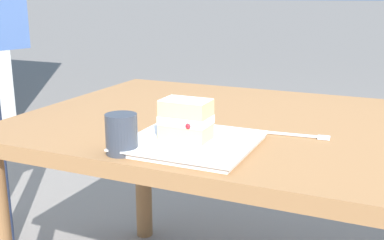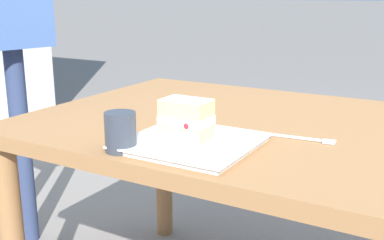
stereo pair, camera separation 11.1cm
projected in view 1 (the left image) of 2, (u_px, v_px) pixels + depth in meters
patio_table at (319, 155)px, 1.30m from camera, size 1.70×0.92×0.69m
dessert_plate at (192, 143)px, 1.13m from camera, size 0.29×0.29×0.02m
cake_slice at (186, 119)px, 1.12m from camera, size 0.12×0.08×0.10m
dessert_fork at (300, 135)px, 1.20m from camera, size 0.17×0.03×0.01m
coffee_cup at (122, 133)px, 1.06m from camera, size 0.07×0.07×0.09m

